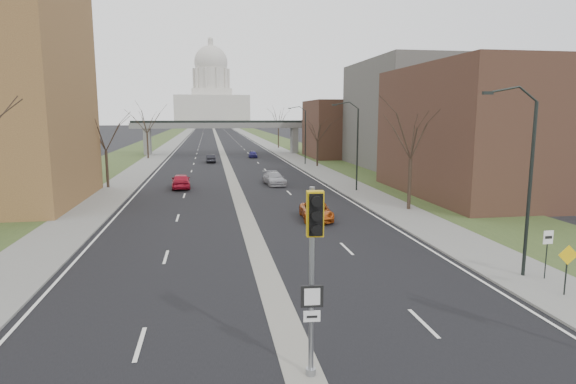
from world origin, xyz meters
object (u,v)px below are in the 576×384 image
object	(u,v)px
speed_limit_sign	(547,246)
car_left_far	(211,158)
car_left_near	(181,181)
car_right_mid	(274,179)
warning_sign	(567,263)
car_right_far	(253,154)
signal_pole_median	(313,250)
car_right_near	(316,211)

from	to	relation	value
speed_limit_sign	car_left_far	world-z (taller)	speed_limit_sign
car_left_near	car_right_mid	world-z (taller)	car_left_near
warning_sign	car_right_far	bearing A→B (deg)	103.03
car_right_mid	speed_limit_sign	bearing A→B (deg)	-81.80
warning_sign	car_left_near	xyz separation A→B (m)	(-17.45, 33.30, -0.72)
speed_limit_sign	signal_pole_median	bearing A→B (deg)	-153.19
warning_sign	car_left_near	world-z (taller)	warning_sign
signal_pole_median	speed_limit_sign	xyz separation A→B (m)	(12.28, 6.49, -2.22)
car_right_mid	car_right_near	bearing A→B (deg)	-93.80
signal_pole_median	car_left_near	xyz separation A→B (m)	(-5.73, 37.85, -3.11)
signal_pole_median	car_left_far	xyz separation A→B (m)	(-2.58, 64.98, -3.25)
car_right_far	signal_pole_median	bearing A→B (deg)	-92.94
car_left_near	car_right_near	distance (m)	19.93
speed_limit_sign	car_right_near	world-z (taller)	speed_limit_sign
speed_limit_sign	car_left_far	bearing A→B (deg)	103.20
signal_pole_median	car_right_mid	xyz separation A→B (m)	(4.12, 38.83, -3.21)
speed_limit_sign	warning_sign	bearing A→B (deg)	-107.02
car_left_far	car_right_near	size ratio (longest dim) A/B	0.87
signal_pole_median	car_left_near	size ratio (longest dim) A/B	1.21
car_right_far	car_right_mid	bearing A→B (deg)	-90.38
warning_sign	speed_limit_sign	bearing A→B (deg)	81.33
warning_sign	car_left_far	size ratio (longest dim) A/B	0.55
car_left_near	car_right_near	size ratio (longest dim) A/B	1.03
signal_pole_median	warning_sign	size ratio (longest dim) A/B	2.61
speed_limit_sign	car_right_near	size ratio (longest dim) A/B	0.50
warning_sign	car_right_mid	bearing A→B (deg)	109.81
speed_limit_sign	warning_sign	world-z (taller)	speed_limit_sign
car_right_near	car_right_far	bearing A→B (deg)	93.97
car_left_near	speed_limit_sign	bearing A→B (deg)	116.54
car_left_near	car_right_mid	distance (m)	9.89
signal_pole_median	car_left_far	world-z (taller)	signal_pole_median
car_right_near	car_right_mid	size ratio (longest dim) A/B	0.95
signal_pole_median	car_right_far	size ratio (longest dim) A/B	1.56
car_left_far	warning_sign	bearing A→B (deg)	100.25
speed_limit_sign	warning_sign	distance (m)	2.03
speed_limit_sign	car_right_far	distance (m)	66.73
warning_sign	car_right_mid	size ratio (longest dim) A/B	0.45
speed_limit_sign	car_right_mid	xyz separation A→B (m)	(-8.16, 32.34, -0.99)
car_left_near	car_left_far	distance (m)	27.31
car_left_near	car_left_far	size ratio (longest dim) A/B	1.18
car_right_mid	warning_sign	bearing A→B (deg)	-83.46
warning_sign	car_right_near	world-z (taller)	warning_sign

